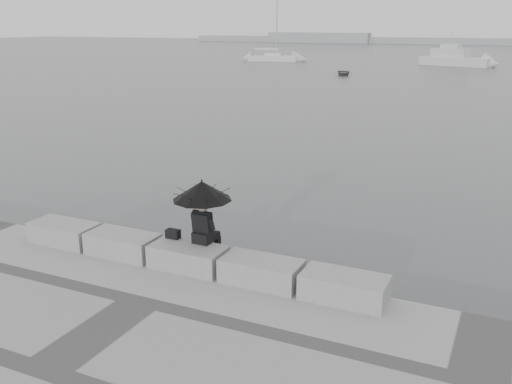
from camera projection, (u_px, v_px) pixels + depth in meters
The scene contains 12 objects.
ground at pixel (200, 281), 12.61m from camera, with size 360.00×360.00×0.00m, color #46494B.
stone_block_far_left at pixel (64, 233), 13.39m from camera, with size 1.60×0.80×0.50m, color gray.
stone_block_left at pixel (123, 244), 12.70m from camera, with size 1.60×0.80×0.50m, color gray.
stone_block_centre at pixel (188, 257), 12.01m from camera, with size 1.60×0.80×0.50m, color gray.
stone_block_right at pixel (262, 271), 11.32m from camera, with size 1.60×0.80×0.50m, color gray.
stone_block_far_right at pixel (344, 288), 10.62m from camera, with size 1.60×0.80×0.50m, color gray.
seated_person at pixel (202, 197), 11.85m from camera, with size 1.26×1.26×1.39m.
bag at pixel (173, 234), 12.35m from camera, with size 0.30×0.17×0.20m, color black.
distant_landmass at pixel (472, 41), 149.77m from camera, with size 180.00×8.00×2.80m.
sailboat_left at pixel (274, 57), 85.11m from camera, with size 7.55×3.65×12.90m.
motor_cruiser at pixel (457, 59), 75.72m from camera, with size 9.85×5.73×4.50m.
dinghy at pixel (343, 73), 62.25m from camera, with size 3.08×1.31×0.52m, color slate.
Camera 1 is at (6.01, -9.91, 5.49)m, focal length 40.00 mm.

